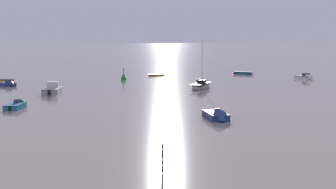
{
  "coord_description": "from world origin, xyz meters",
  "views": [
    {
      "loc": [
        -43.96,
        -27.67,
        8.16
      ],
      "look_at": [
        -19.56,
        34.11,
        0.74
      ],
      "focal_mm": 58.72,
      "sensor_mm": 36.0,
      "label": 1
    }
  ],
  "objects_px": {
    "motorboat_moored_4": "(53,90)",
    "motorboat_moored_6": "(8,85)",
    "rowboat_moored_2": "(4,81)",
    "mooring_post_near": "(163,158)",
    "motorboat_moored_2": "(305,78)",
    "motorboat_moored_7": "(218,117)",
    "channel_buoy": "(124,77)",
    "sailboat_moored_0": "(201,86)",
    "rowboat_moored_4": "(243,73)",
    "rowboat_moored_1": "(156,75)",
    "motorboat_moored_8": "(17,106)"
  },
  "relations": [
    {
      "from": "sailboat_moored_0",
      "to": "motorboat_moored_7",
      "type": "height_order",
      "value": "sailboat_moored_0"
    },
    {
      "from": "rowboat_moored_2",
      "to": "motorboat_moored_8",
      "type": "distance_m",
      "value": 34.45
    },
    {
      "from": "motorboat_moored_7",
      "to": "mooring_post_near",
      "type": "xyz_separation_m",
      "value": [
        -11.76,
        -16.12,
        0.53
      ]
    },
    {
      "from": "rowboat_moored_1",
      "to": "motorboat_moored_6",
      "type": "xyz_separation_m",
      "value": [
        -28.56,
        -10.75,
        0.04
      ]
    },
    {
      "from": "motorboat_moored_6",
      "to": "motorboat_moored_7",
      "type": "relative_size",
      "value": 0.83
    },
    {
      "from": "motorboat_moored_4",
      "to": "mooring_post_near",
      "type": "distance_m",
      "value": 45.89
    },
    {
      "from": "motorboat_moored_4",
      "to": "mooring_post_near",
      "type": "relative_size",
      "value": 3.55
    },
    {
      "from": "motorboat_moored_2",
      "to": "rowboat_moored_4",
      "type": "xyz_separation_m",
      "value": [
        -4.69,
        14.49,
        -0.05
      ]
    },
    {
      "from": "motorboat_moored_6",
      "to": "mooring_post_near",
      "type": "bearing_deg",
      "value": -30.34
    },
    {
      "from": "motorboat_moored_4",
      "to": "motorboat_moored_8",
      "type": "xyz_separation_m",
      "value": [
        -6.36,
        -14.1,
        -0.14
      ]
    },
    {
      "from": "motorboat_moored_8",
      "to": "rowboat_moored_1",
      "type": "bearing_deg",
      "value": -16.2
    },
    {
      "from": "rowboat_moored_2",
      "to": "channel_buoy",
      "type": "relative_size",
      "value": 1.75
    },
    {
      "from": "rowboat_moored_1",
      "to": "mooring_post_near",
      "type": "relative_size",
      "value": 2.09
    },
    {
      "from": "motorboat_moored_6",
      "to": "mooring_post_near",
      "type": "height_order",
      "value": "mooring_post_near"
    },
    {
      "from": "sailboat_moored_0",
      "to": "motorboat_moored_4",
      "type": "height_order",
      "value": "sailboat_moored_0"
    },
    {
      "from": "channel_buoy",
      "to": "rowboat_moored_2",
      "type": "bearing_deg",
      "value": 168.84
    },
    {
      "from": "rowboat_moored_4",
      "to": "rowboat_moored_1",
      "type": "bearing_deg",
      "value": -131.21
    },
    {
      "from": "motorboat_moored_2",
      "to": "rowboat_moored_2",
      "type": "xyz_separation_m",
      "value": [
        -50.98,
        13.75,
        -0.07
      ]
    },
    {
      "from": "motorboat_moored_8",
      "to": "motorboat_moored_6",
      "type": "bearing_deg",
      "value": 19.72
    },
    {
      "from": "motorboat_moored_8",
      "to": "channel_buoy",
      "type": "relative_size",
      "value": 1.99
    },
    {
      "from": "channel_buoy",
      "to": "motorboat_moored_4",
      "type": "bearing_deg",
      "value": -132.83
    },
    {
      "from": "rowboat_moored_4",
      "to": "channel_buoy",
      "type": "height_order",
      "value": "channel_buoy"
    },
    {
      "from": "motorboat_moored_2",
      "to": "channel_buoy",
      "type": "bearing_deg",
      "value": -110.19
    },
    {
      "from": "mooring_post_near",
      "to": "motorboat_moored_7",
      "type": "bearing_deg",
      "value": 53.88
    },
    {
      "from": "channel_buoy",
      "to": "mooring_post_near",
      "type": "relative_size",
      "value": 1.3
    },
    {
      "from": "sailboat_moored_0",
      "to": "motorboat_moored_8",
      "type": "xyz_separation_m",
      "value": [
        -27.94,
        -12.07,
        -0.12
      ]
    },
    {
      "from": "motorboat_moored_4",
      "to": "motorboat_moored_8",
      "type": "height_order",
      "value": "motorboat_moored_4"
    },
    {
      "from": "motorboat_moored_2",
      "to": "motorboat_moored_6",
      "type": "distance_m",
      "value": 51.42
    },
    {
      "from": "rowboat_moored_2",
      "to": "motorboat_moored_7",
      "type": "height_order",
      "value": "motorboat_moored_7"
    },
    {
      "from": "rowboat_moored_2",
      "to": "motorboat_moored_7",
      "type": "xyz_separation_m",
      "value": [
        15.14,
        -50.06,
        0.07
      ]
    },
    {
      "from": "motorboat_moored_4",
      "to": "motorboat_moored_6",
      "type": "bearing_deg",
      "value": 39.51
    },
    {
      "from": "rowboat_moored_2",
      "to": "mooring_post_near",
      "type": "xyz_separation_m",
      "value": [
        3.38,
        -66.18,
        0.6
      ]
    },
    {
      "from": "motorboat_moored_6",
      "to": "channel_buoy",
      "type": "bearing_deg",
      "value": 68.4
    },
    {
      "from": "sailboat_moored_0",
      "to": "mooring_post_near",
      "type": "height_order",
      "value": "sailboat_moored_0"
    },
    {
      "from": "motorboat_moored_4",
      "to": "motorboat_moored_7",
      "type": "xyz_separation_m",
      "value": [
        10.42,
        -29.75,
        -0.11
      ]
    },
    {
      "from": "motorboat_moored_7",
      "to": "motorboat_moored_8",
      "type": "bearing_deg",
      "value": -121.18
    },
    {
      "from": "motorboat_moored_2",
      "to": "motorboat_moored_7",
      "type": "xyz_separation_m",
      "value": [
        -35.83,
        -36.31,
        -0.01
      ]
    },
    {
      "from": "motorboat_moored_4",
      "to": "motorboat_moored_8",
      "type": "bearing_deg",
      "value": 173.15
    },
    {
      "from": "rowboat_moored_2",
      "to": "mooring_post_near",
      "type": "relative_size",
      "value": 2.28
    },
    {
      "from": "rowboat_moored_1",
      "to": "motorboat_moored_4",
      "type": "distance_m",
      "value": 32.86
    },
    {
      "from": "rowboat_moored_4",
      "to": "channel_buoy",
      "type": "bearing_deg",
      "value": -115.64
    },
    {
      "from": "motorboat_moored_8",
      "to": "mooring_post_near",
      "type": "height_order",
      "value": "mooring_post_near"
    },
    {
      "from": "motorboat_moored_6",
      "to": "mooring_post_near",
      "type": "relative_size",
      "value": 2.42
    },
    {
      "from": "rowboat_moored_2",
      "to": "motorboat_moored_4",
      "type": "xyz_separation_m",
      "value": [
        4.73,
        -20.31,
        0.18
      ]
    },
    {
      "from": "rowboat_moored_4",
      "to": "channel_buoy",
      "type": "distance_m",
      "value": 26.79
    },
    {
      "from": "sailboat_moored_0",
      "to": "rowboat_moored_2",
      "type": "bearing_deg",
      "value": 89.7
    },
    {
      "from": "rowboat_moored_1",
      "to": "mooring_post_near",
      "type": "xyz_separation_m",
      "value": [
        -25.03,
        -68.65,
        0.61
      ]
    },
    {
      "from": "mooring_post_near",
      "to": "rowboat_moored_4",
      "type": "bearing_deg",
      "value": 57.34
    },
    {
      "from": "rowboat_moored_1",
      "to": "motorboat_moored_2",
      "type": "bearing_deg",
      "value": -45.41
    },
    {
      "from": "rowboat_moored_4",
      "to": "motorboat_moored_7",
      "type": "relative_size",
      "value": 0.86
    }
  ]
}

